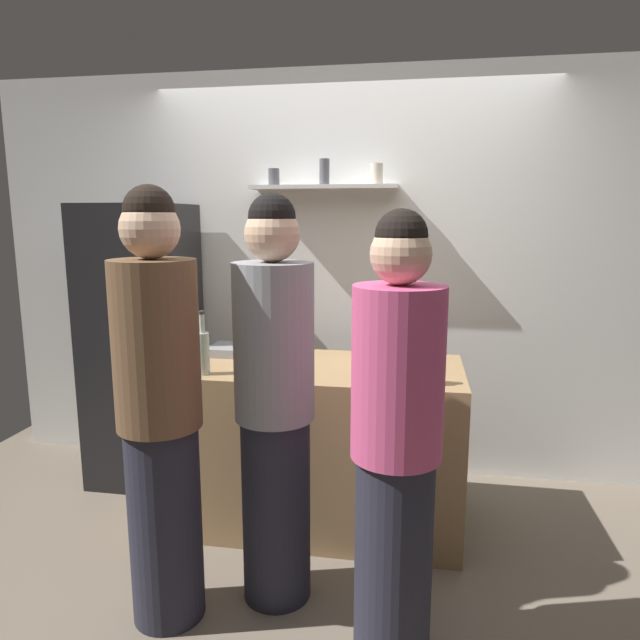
{
  "coord_description": "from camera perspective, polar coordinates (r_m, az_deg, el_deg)",
  "views": [
    {
      "loc": [
        0.43,
        -2.44,
        1.68
      ],
      "look_at": [
        -0.06,
        0.48,
        1.14
      ],
      "focal_mm": 31.81,
      "sensor_mm": 36.0,
      "label": 1
    }
  ],
  "objects": [
    {
      "name": "ground_plane",
      "position": [
        3.0,
        -0.36,
        -23.85
      ],
      "size": [
        5.28,
        5.28,
        0.0
      ],
      "primitive_type": "plane",
      "color": "#726656"
    },
    {
      "name": "back_wall_assembly",
      "position": [
        3.74,
        2.95,
        4.45
      ],
      "size": [
        4.8,
        0.32,
        2.6
      ],
      "color": "white",
      "rests_on": "ground"
    },
    {
      "name": "refrigerator",
      "position": [
        3.8,
        -17.37,
        -2.37
      ],
      "size": [
        0.59,
        0.64,
        1.76
      ],
      "color": "black",
      "rests_on": "ground"
    },
    {
      "name": "counter",
      "position": [
        3.21,
        -0.0,
        -12.34
      ],
      "size": [
        1.52,
        0.74,
        0.89
      ],
      "primitive_type": "cube",
      "color": "#9E7A51",
      "rests_on": "ground"
    },
    {
      "name": "baking_pan",
      "position": [
        3.34,
        -8.16,
        -3.02
      ],
      "size": [
        0.34,
        0.24,
        0.05
      ],
      "primitive_type": "cube",
      "color": "gray",
      "rests_on": "counter"
    },
    {
      "name": "utensil_holder",
      "position": [
        3.14,
        4.33,
        -3.31
      ],
      "size": [
        0.12,
        0.12,
        0.2
      ],
      "color": "#B2B2B7",
      "rests_on": "counter"
    },
    {
      "name": "wine_bottle_pale_glass",
      "position": [
        2.93,
        -11.69,
        -3.08
      ],
      "size": [
        0.07,
        0.07,
        0.33
      ],
      "color": "#B2BFB2",
      "rests_on": "counter"
    },
    {
      "name": "wine_bottle_dark_glass",
      "position": [
        2.9,
        6.45,
        -2.97
      ],
      "size": [
        0.07,
        0.07,
        0.32
      ],
      "color": "black",
      "rests_on": "counter"
    },
    {
      "name": "water_bottle_plastic",
      "position": [
        2.73,
        9.24,
        -4.22
      ],
      "size": [
        0.08,
        0.08,
        0.25
      ],
      "color": "silver",
      "rests_on": "counter"
    },
    {
      "name": "person_pink_top",
      "position": [
        2.17,
        7.65,
        -12.29
      ],
      "size": [
        0.34,
        0.34,
        1.72
      ],
      "rotation": [
        0.0,
        0.0,
        5.21
      ],
      "color": "#262633",
      "rests_on": "ground"
    },
    {
      "name": "person_grey_hoodie",
      "position": [
        2.45,
        -4.58,
        -8.58
      ],
      "size": [
        0.34,
        0.34,
        1.78
      ],
      "rotation": [
        0.0,
        0.0,
        0.02
      ],
      "color": "#262633",
      "rests_on": "ground"
    },
    {
      "name": "person_brown_jacket",
      "position": [
        2.4,
        -15.83,
        -8.96
      ],
      "size": [
        0.34,
        0.34,
        1.81
      ],
      "rotation": [
        0.0,
        0.0,
        1.33
      ],
      "color": "#262633",
      "rests_on": "ground"
    }
  ]
}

